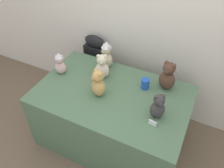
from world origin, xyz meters
TOP-DOWN VIEW (x-y plane):
  - ground_plane at (0.00, 0.00)m, footprint 10.00×10.00m
  - wall_back at (0.00, 0.97)m, footprint 7.00×0.08m
  - display_table at (0.00, 0.25)m, footprint 1.51×0.95m
  - instrument_case at (-0.53, 0.85)m, footprint 0.29×0.14m
  - teddy_bear_sand at (-0.25, 0.62)m, footprint 0.18×0.17m
  - teddy_bear_honey at (-0.11, 0.18)m, footprint 0.19×0.19m
  - teddy_bear_blush at (-0.63, 0.30)m, footprint 0.15×0.14m
  - teddy_bear_charcoal at (0.48, 0.16)m, footprint 0.17×0.17m
  - teddy_bear_cream at (-0.20, 0.43)m, footprint 0.18×0.17m
  - teddy_bear_cocoa at (0.45, 0.56)m, footprint 0.19×0.17m
  - party_cup_blue at (0.26, 0.46)m, footprint 0.08×0.08m
  - name_card_front_left at (0.48, 0.05)m, footprint 0.07×0.02m

SIDE VIEW (x-z plane):
  - ground_plane at x=0.00m, z-range 0.00..0.00m
  - display_table at x=0.00m, z-range 0.00..0.73m
  - instrument_case at x=-0.53m, z-range 0.00..0.92m
  - name_card_front_left at x=0.48m, z-range 0.73..0.78m
  - party_cup_blue at x=0.26m, z-range 0.73..0.84m
  - teddy_bear_charcoal at x=0.48m, z-range 0.72..0.98m
  - teddy_bear_blush at x=-0.63m, z-range 0.72..0.98m
  - teddy_bear_cream at x=-0.20m, z-range 0.72..1.00m
  - teddy_bear_honey at x=-0.11m, z-range 0.72..1.01m
  - teddy_bear_cocoa at x=0.45m, z-range 0.71..1.03m
  - teddy_bear_sand at x=-0.25m, z-range 0.72..1.04m
  - wall_back at x=0.00m, z-range 0.00..2.60m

